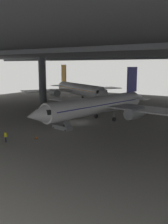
% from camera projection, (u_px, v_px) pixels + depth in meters
% --- Properties ---
extents(ground_plane, '(110.00, 110.00, 0.00)m').
position_uv_depth(ground_plane, '(83.00, 123.00, 49.90)').
color(ground_plane, gray).
extents(hangar_structure, '(121.00, 99.00, 14.65)m').
position_uv_depth(hangar_structure, '(116.00, 52.00, 58.83)').
color(hangar_structure, '#4C4F54').
rests_on(hangar_structure, ground_plane).
extents(airplane_main, '(32.76, 33.55, 10.66)m').
position_uv_depth(airplane_main, '(99.00, 105.00, 51.20)').
color(airplane_main, white).
rests_on(airplane_main, ground_plane).
extents(boarding_stairs, '(4.21, 2.10, 4.49)m').
position_uv_depth(boarding_stairs, '(62.00, 125.00, 45.27)').
color(boarding_stairs, slate).
rests_on(boarding_stairs, ground_plane).
extents(crew_worker_near_nose, '(0.55, 0.23, 1.61)m').
position_uv_depth(crew_worker_near_nose, '(6.00, 136.00, 37.38)').
color(crew_worker_near_nose, '#232838').
rests_on(crew_worker_near_nose, ground_plane).
extents(crew_worker_by_stairs, '(0.55, 0.24, 1.56)m').
position_uv_depth(crew_worker_by_stairs, '(66.00, 120.00, 48.48)').
color(crew_worker_by_stairs, '#232838').
rests_on(crew_worker_by_stairs, ground_plane).
extents(airplane_distant, '(32.82, 33.22, 11.30)m').
position_uv_depth(airplane_distant, '(79.00, 89.00, 84.18)').
color(airplane_distant, white).
rests_on(airplane_distant, ground_plane).
extents(traffic_cone_orange, '(0.36, 0.36, 0.60)m').
position_uv_depth(traffic_cone_orange, '(36.00, 137.00, 39.22)').
color(traffic_cone_orange, black).
rests_on(traffic_cone_orange, ground_plane).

